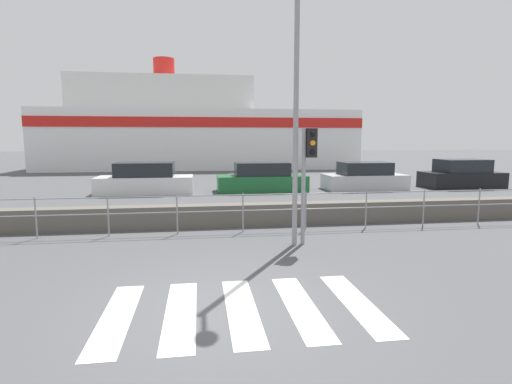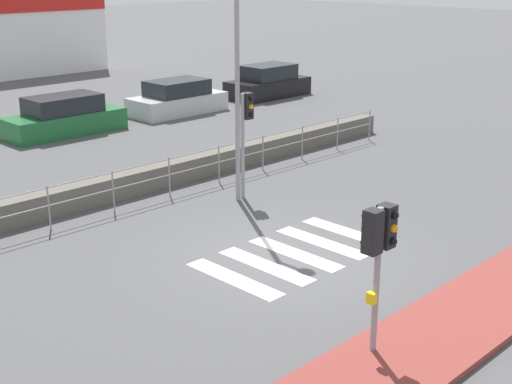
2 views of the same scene
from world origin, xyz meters
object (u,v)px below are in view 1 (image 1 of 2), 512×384
Objects in this scene: parked_car_black at (462,175)px; parked_car_green at (262,179)px; traffic_light_far at (308,160)px; streetlamp at (298,67)px; parked_car_silver at (364,178)px; parked_car_white at (145,180)px; ferry_boat at (195,131)px.

parked_car_green is at bearing 180.00° from parked_car_black.
traffic_light_far is 0.41× the size of streetlamp.
parked_car_silver is at bearing 180.00° from parked_car_black.
parked_car_silver is at bearing 60.11° from traffic_light_far.
streetlamp is at bearing -138.35° from parked_car_black.
streetlamp is at bearing -64.80° from parked_car_white.
parked_car_black is at bearing -0.00° from parked_car_green.
ferry_boat is at bearing 95.42° from streetlamp.
parked_car_black reaches higher than parked_car_green.
parked_car_silver is (5.68, 9.89, -1.46)m from traffic_light_far.
parked_car_white is (-2.16, -17.21, -2.60)m from ferry_boat.
parked_car_white is 16.09m from parked_car_black.
parked_car_green is 10.57m from parked_car_black.
parked_car_white is at bearing -180.00° from parked_car_green.
parked_car_black is at bearing -0.00° from parked_car_white.
streetlamp reaches higher than traffic_light_far.
parked_car_white is 10.75m from parked_car_silver.
streetlamp is at bearing -94.36° from parked_car_green.
parked_car_white is (-4.75, 10.09, -3.51)m from streetlamp.
parked_car_black is (11.02, 9.89, -1.41)m from traffic_light_far.
ferry_boat is 19.42m from parked_car_silver.
parked_car_black is (10.57, -0.00, 0.03)m from parked_car_green.
parked_car_white is at bearing 115.20° from streetlamp.
streetlamp reaches higher than parked_car_black.
streetlamp reaches higher than parked_car_green.
parked_car_green is at bearing -78.96° from ferry_boat.
traffic_light_far reaches higher than parked_car_black.
parked_car_silver is at bearing -63.47° from ferry_boat.
parked_car_black reaches higher than parked_car_silver.
parked_car_green reaches higher than parked_car_silver.
parked_car_white is 5.52m from parked_car_green.
streetlamp is 0.26× the size of ferry_boat.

